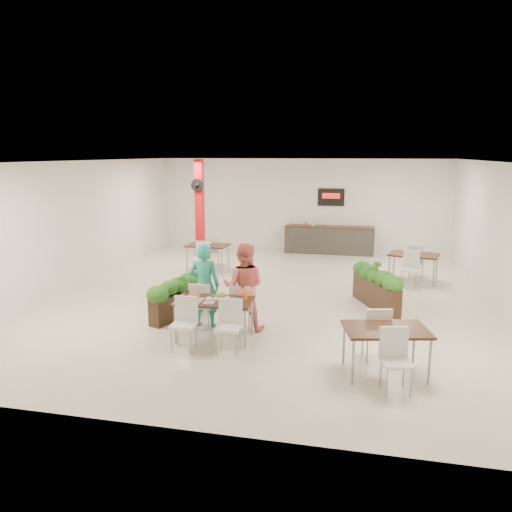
{
  "coord_description": "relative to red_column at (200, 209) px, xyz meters",
  "views": [
    {
      "loc": [
        2.22,
        -11.32,
        3.39
      ],
      "look_at": [
        -0.19,
        -0.54,
        1.1
      ],
      "focal_mm": 35.0,
      "sensor_mm": 36.0,
      "label": 1
    }
  ],
  "objects": [
    {
      "name": "room_shell",
      "position": [
        3.0,
        -3.79,
        0.36
      ],
      "size": [
        10.1,
        12.1,
        3.22
      ],
      "color": "white",
      "rests_on": "ground"
    },
    {
      "name": "planter_left",
      "position": [
        1.47,
        -5.63,
        -1.15
      ],
      "size": [
        0.83,
        1.68,
        0.91
      ],
      "rotation": [
        0.0,
        0.0,
        1.25
      ],
      "color": "black",
      "rests_on": "ground"
    },
    {
      "name": "planter_right",
      "position": [
        5.49,
        -4.07,
        -1.14
      ],
      "size": [
        1.05,
        1.86,
        1.04
      ],
      "rotation": [
        0.0,
        0.0,
        1.98
      ],
      "color": "black",
      "rests_on": "ground"
    },
    {
      "name": "diner_man",
      "position": [
        2.17,
        -6.08,
        -0.81
      ],
      "size": [
        0.63,
        0.43,
        1.66
      ],
      "primitive_type": "imported",
      "rotation": [
        0.0,
        0.0,
        3.19
      ],
      "color": "teal",
      "rests_on": "ground"
    },
    {
      "name": "side_table_c",
      "position": [
        5.59,
        -7.59,
        -1.01
      ],
      "size": [
        1.42,
        1.67,
        0.92
      ],
      "rotation": [
        0.0,
        0.0,
        0.23
      ],
      "color": "black",
      "rests_on": "ground"
    },
    {
      "name": "ground",
      "position": [
        3.0,
        -3.79,
        -1.64
      ],
      "size": [
        12.0,
        12.0,
        0.0
      ],
      "primitive_type": "plane",
      "color": "beige",
      "rests_on": "ground"
    },
    {
      "name": "side_table_a",
      "position": [
        0.7,
        -1.37,
        -1.01
      ],
      "size": [
        1.2,
        1.63,
        0.92
      ],
      "rotation": [
        0.0,
        0.0,
        -0.03
      ],
      "color": "black",
      "rests_on": "ground"
    },
    {
      "name": "service_counter",
      "position": [
        4.0,
        1.86,
        -1.15
      ],
      "size": [
        3.0,
        0.64,
        2.2
      ],
      "color": "#2B2826",
      "rests_on": "ground"
    },
    {
      "name": "side_table_b",
      "position": [
        6.5,
        -1.49,
        -1.01
      ],
      "size": [
        1.41,
        1.67,
        0.92
      ],
      "rotation": [
        0.0,
        0.0,
        -0.22
      ],
      "color": "black",
      "rests_on": "ground"
    },
    {
      "name": "red_column",
      "position": [
        0.0,
        0.0,
        0.0
      ],
      "size": [
        0.4,
        0.41,
        3.2
      ],
      "color": "#B80C14",
      "rests_on": "ground"
    },
    {
      "name": "main_table",
      "position": [
        2.56,
        -6.74,
        -1.01
      ],
      "size": [
        1.44,
        1.68,
        0.92
      ],
      "rotation": [
        0.0,
        0.0,
        0.05
      ],
      "color": "black",
      "rests_on": "ground"
    },
    {
      "name": "diner_woman",
      "position": [
        2.97,
        -6.08,
        -0.79
      ],
      "size": [
        0.86,
        0.69,
        1.71
      ],
      "primitive_type": "imported",
      "rotation": [
        0.0,
        0.0,
        3.19
      ],
      "color": "#EA6B68",
      "rests_on": "ground"
    }
  ]
}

